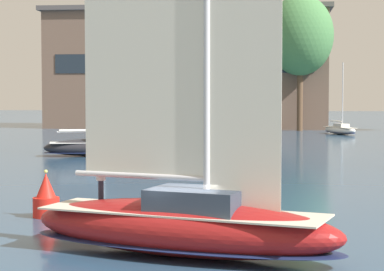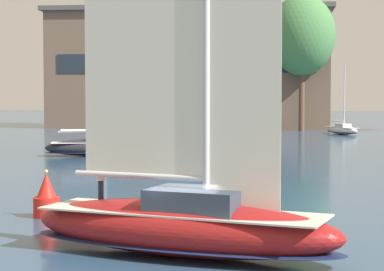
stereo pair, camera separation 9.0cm
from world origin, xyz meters
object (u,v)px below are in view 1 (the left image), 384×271
Objects in this scene: sailboat_moored_outer_mooring at (340,129)px; channel_buoy at (46,198)px; sailboat_main at (183,220)px; tree_shore_center at (300,36)px; sailboat_moored_near_marina at (96,146)px.

sailboat_moored_outer_mooring is 70.99m from channel_buoy.
sailboat_main is 76.50m from sailboat_moored_outer_mooring.
sailboat_main is (-6.51, -84.31, -12.54)m from tree_shore_center.
tree_shore_center is 2.07× the size of sailboat_moored_outer_mooring.
channel_buoy is at bearing -99.97° from tree_shore_center.
tree_shore_center is at bearing 120.24° from sailboat_moored_outer_mooring.
channel_buoy is at bearing -105.22° from sailboat_moored_outer_mooring.
tree_shore_center is at bearing 80.03° from channel_buoy.
channel_buoy is (-13.57, -77.20, -12.91)m from tree_shore_center.
sailboat_moored_near_marina is 32.24m from channel_buoy.
sailboat_moored_outer_mooring is 4.43× the size of channel_buoy.
tree_shore_center is 16.53m from sailboat_moored_outer_mooring.
sailboat_moored_outer_mooring is (5.07, -8.69, -13.11)m from tree_shore_center.
sailboat_moored_outer_mooring reaches higher than channel_buoy.
sailboat_main is 7.31× the size of channel_buoy.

